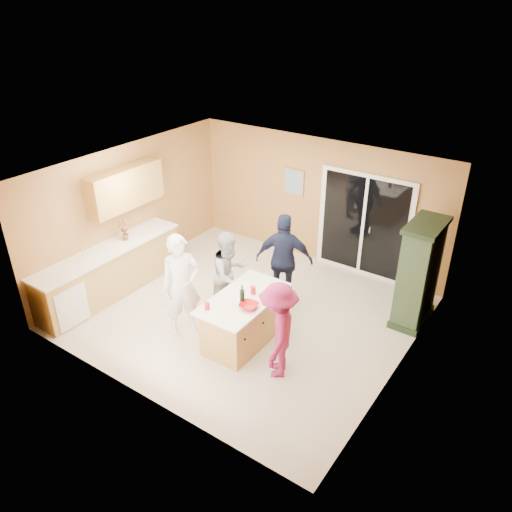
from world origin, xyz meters
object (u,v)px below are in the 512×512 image
Objects in this scene: kitchen_island at (244,321)px; woman_navy at (284,260)px; woman_white at (181,286)px; woman_grey at (230,274)px; woman_magenta at (278,331)px; green_hutch at (418,275)px.

kitchen_island is 0.91× the size of woman_navy.
woman_white is at bearing -160.68° from kitchen_island.
woman_grey is (-0.67, 0.51, 0.39)m from kitchen_island.
woman_magenta is (0.85, -0.34, 0.38)m from kitchen_island.
woman_navy is at bearing -159.64° from green_hutch.
woman_navy is at bearing -27.06° from woman_grey.
green_hutch is at bearing 45.84° from kitchen_island.
woman_grey is 1.02m from woman_navy.
woman_navy reaches higher than kitchen_island.
woman_grey is 1.75m from woman_magenta.
woman_magenta is (1.53, -0.85, -0.02)m from woman_grey.
kitchen_island is at bearing -119.92° from woman_grey.
kitchen_island is 1.16m from woman_white.
woman_white is 1.93m from woman_navy.
woman_white is at bearing -140.47° from green_hutch.
woman_white is 1.84m from woman_magenta.
woman_magenta is (1.84, 0.02, -0.12)m from woman_white.
kitchen_island is 0.93m from woman_grey.
woman_magenta is at bearing -115.71° from green_hutch.
kitchen_island is 0.90× the size of woman_white.
woman_grey is (0.31, 0.87, -0.10)m from woman_white.
woman_navy is 1.13× the size of woman_magenta.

